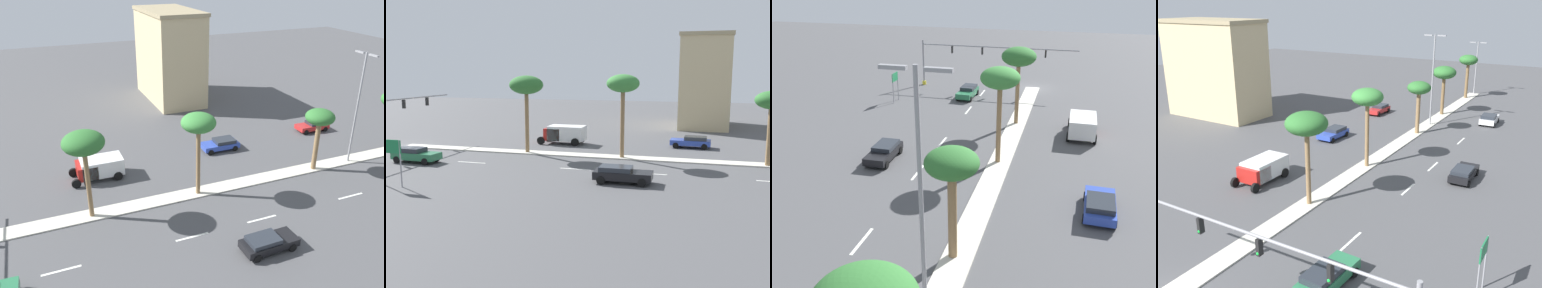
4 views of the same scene
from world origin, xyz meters
TOP-DOWN VIEW (x-y plane):
  - ground_plane at (0.00, 25.48)m, footprint 160.00×160.00m
  - median_curb at (0.00, 32.76)m, footprint 1.80×65.53m
  - lane_stripe_center at (5.99, 4.00)m, footprint 0.20×2.80m
  - lane_stripe_outboard at (5.99, 11.42)m, footprint 0.20×2.80m
  - lane_stripe_far at (5.99, 21.50)m, footprint 0.20×2.80m
  - lane_stripe_near at (5.99, 27.91)m, footprint 0.20×2.80m
  - lane_stripe_leading at (5.99, 37.52)m, footprint 0.20×2.80m
  - traffic_signal_gantry at (8.46, 1.79)m, footprint 20.51×0.53m
  - directional_road_sign at (15.26, 10.23)m, footprint 0.10×1.61m
  - palm_tree_rear at (0.11, 14.58)m, footprint 3.42×3.42m
  - palm_tree_leading at (0.18, 24.46)m, footprint 3.13×3.13m
  - palm_tree_right at (0.29, 37.61)m, footprint 2.92×2.92m
  - street_lamp_center at (0.28, 42.23)m, footprint 2.90×0.24m
  - sedan_green_trailing at (7.33, 6.38)m, footprint 2.06×4.48m
  - sedan_black_near at (9.61, 26.19)m, footprint 2.03×4.43m
  - sedan_blue_left at (-7.82, 30.75)m, footprint 2.19×4.35m
  - box_truck at (-6.50, 16.34)m, footprint 2.71×5.26m

SIDE VIEW (x-z plane):
  - ground_plane at x=0.00m, z-range 0.00..0.00m
  - lane_stripe_center at x=5.99m, z-range 0.00..0.01m
  - lane_stripe_outboard at x=5.99m, z-range 0.00..0.01m
  - lane_stripe_far at x=5.99m, z-range 0.00..0.01m
  - lane_stripe_near at x=5.99m, z-range 0.00..0.01m
  - lane_stripe_leading at x=5.99m, z-range 0.00..0.01m
  - median_curb at x=0.00m, z-range 0.00..0.12m
  - sedan_blue_left at x=-7.82m, z-range 0.07..1.34m
  - sedan_black_near at x=9.61m, z-range 0.07..1.34m
  - sedan_green_trailing at x=7.33m, z-range 0.06..1.43m
  - box_truck at x=-6.50m, z-range 0.16..2.26m
  - directional_road_sign at x=15.26m, z-range 0.81..4.29m
  - traffic_signal_gantry at x=8.46m, z-range 1.10..7.14m
  - palm_tree_right at x=0.29m, z-range 2.33..8.90m
  - palm_tree_rear at x=0.11m, z-range 2.92..10.73m
  - street_lamp_center at x=0.28m, z-range 0.99..12.84m
  - palm_tree_leading at x=0.18m, z-range 3.02..10.98m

